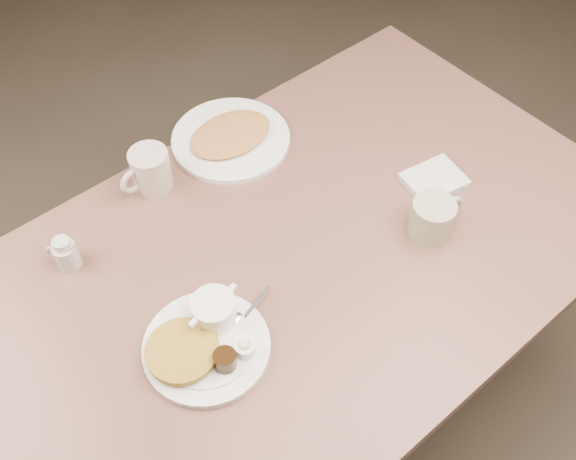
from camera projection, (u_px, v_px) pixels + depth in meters
diner_table at (293, 298)px, 1.55m from camera, size 1.50×0.90×0.75m
main_plate at (205, 339)px, 1.27m from camera, size 0.32×0.28×0.07m
coffee_mug_near at (433, 217)px, 1.42m from camera, size 0.14×0.11×0.09m
napkin at (434, 180)px, 1.54m from camera, size 0.15×0.13×0.02m
coffee_mug_far at (150, 170)px, 1.50m from camera, size 0.13×0.10×0.10m
creamer_right at (66, 254)px, 1.37m from camera, size 0.07×0.07×0.08m
hash_plate at (231, 138)px, 1.62m from camera, size 0.30×0.30×0.04m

